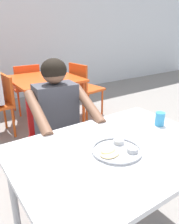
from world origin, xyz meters
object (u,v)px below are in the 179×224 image
Objects in this scene: thali_tray at (117,150)px; table_background_red at (45,83)px; drinking_cup at (160,119)px; diner_foreground at (61,119)px; chair_red_far at (26,85)px; table_foreground at (117,158)px; chair_foreground at (52,133)px; chair_red_right at (84,86)px.

table_background_red is at bearing 77.01° from thali_tray.
thali_tray is at bearing -168.24° from drinking_cup.
diner_foreground is 2.13m from chair_red_far.
chair_red_far reaches higher than table_foreground.
chair_foreground is (-0.47, 0.80, -0.31)m from drinking_cup.
chair_foreground is (-0.02, 0.88, -0.19)m from table_foreground.
diner_foreground is at bearing 93.14° from table_foreground.
thali_tray reaches higher than table_foreground.
thali_tray is at bearing -98.87° from chair_red_far.
diner_foreground is 1.43× the size of chair_red_far.
table_foreground is 1.45× the size of chair_red_far.
thali_tray is at bearing -118.52° from chair_red_right.
thali_tray is at bearing -102.99° from table_background_red.
table_foreground is 0.47m from drinking_cup.
chair_foreground is at bearing 89.14° from thali_tray.
chair_red_far reaches higher than thali_tray.
drinking_cup reaches higher than thali_tray.
chair_foreground reaches higher than chair_red_far.
chair_red_right is at bearing 51.15° from diner_foreground.
drinking_cup is at bearing -90.16° from table_background_red.
drinking_cup is at bearing 11.76° from thali_tray.
chair_red_far is at bearing 138.15° from chair_red_right.
drinking_cup is 0.11× the size of chair_red_right.
table_background_red is (0.48, 1.22, 0.15)m from chair_foreground.
chair_red_far is (0.40, 2.73, -0.19)m from table_foreground.
diner_foreground is at bearing -94.17° from chair_foreground.
table_background_red is (0.49, 2.12, -0.12)m from thali_tray.
table_background_red is (0.46, 2.09, -0.03)m from table_foreground.
diner_foreground is 1.36× the size of chair_red_right.
diner_foreground is at bearing -101.79° from chair_red_far.
diner_foreground reaches higher than chair_foreground.
diner_foreground is at bearing 90.20° from thali_tray.
chair_red_right is at bearing -41.85° from chair_red_far.
drinking_cup reaches higher than chair_foreground.
chair_red_far is (-0.05, 2.66, -0.31)m from drinking_cup.
chair_red_right reaches higher than chair_red_far.
table_foreground is 12.48× the size of drinking_cup.
table_foreground is at bearing -118.14° from chair_red_right.
table_background_red is at bearing 179.29° from chair_red_right.
drinking_cup is at bearing -88.83° from chair_red_far.
thali_tray is 0.69m from diner_foreground.
chair_red_far reaches higher than table_background_red.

